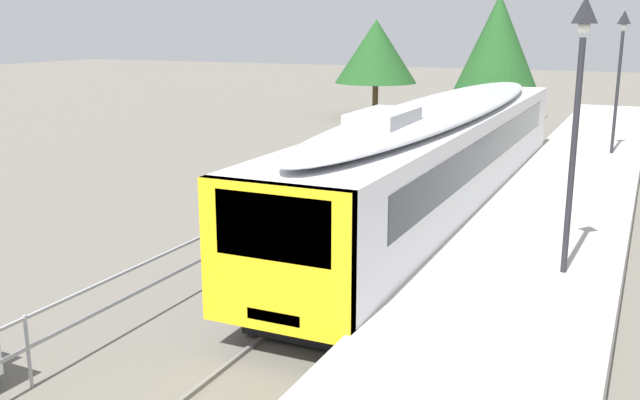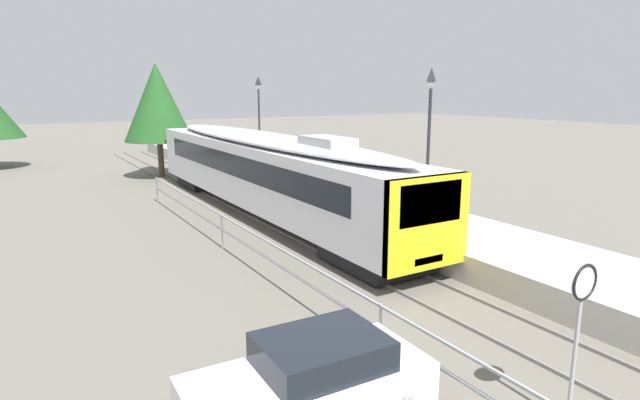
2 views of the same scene
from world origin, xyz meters
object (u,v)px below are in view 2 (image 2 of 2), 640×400
commuter_train (265,168)px  platform_lamp_mid_platform (430,113)px  platform_lamp_far_end (259,104)px  parked_hatchback_white (311,382)px  speed_limit_sign (582,305)px

commuter_train → platform_lamp_mid_platform: bearing=-54.0°
commuter_train → platform_lamp_far_end: 10.66m
platform_lamp_far_end → parked_hatchback_white: 25.30m
platform_lamp_far_end → speed_limit_sign: (-5.97, -25.25, -2.50)m
commuter_train → platform_lamp_mid_platform: (4.10, -5.64, 2.47)m
platform_lamp_mid_platform → speed_limit_sign: 11.98m
platform_lamp_mid_platform → parked_hatchback_white: bearing=-140.7°
platform_lamp_far_end → parked_hatchback_white: size_ratio=1.32×
speed_limit_sign → platform_lamp_far_end: bearing=76.7°
speed_limit_sign → parked_hatchback_white: size_ratio=0.69×
speed_limit_sign → commuter_train: bearing=83.2°
platform_lamp_far_end → speed_limit_sign: 26.07m
commuter_train → platform_lamp_far_end: (4.10, 9.52, 2.47)m
platform_lamp_far_end → speed_limit_sign: bearing=-103.3°
commuter_train → speed_limit_sign: bearing=-96.8°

